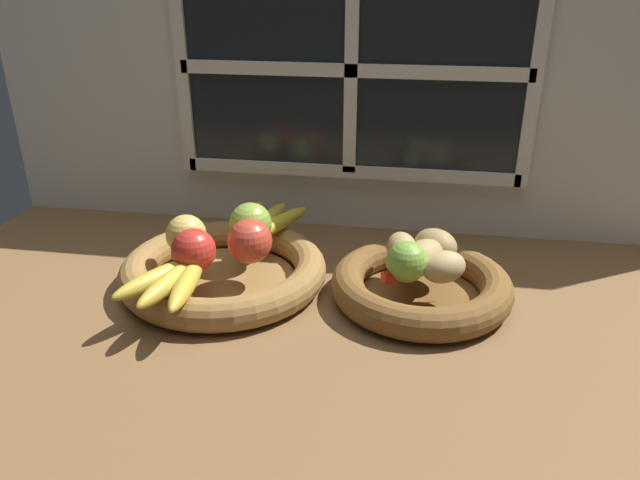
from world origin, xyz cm
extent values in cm
cube|color=brown|center=(0.00, 0.00, -1.50)|extent=(140.00, 90.00, 3.00)
cube|color=silver|center=(0.00, 30.00, 27.50)|extent=(140.00, 3.00, 55.00)
cube|color=black|center=(0.00, 28.10, 31.00)|extent=(64.00, 0.80, 38.00)
cube|color=white|center=(0.00, 27.50, 31.00)|extent=(2.40, 1.20, 38.00)
cube|color=white|center=(0.00, 27.50, 31.00)|extent=(64.00, 1.20, 2.40)
cube|color=white|center=(-32.00, 27.50, 31.00)|extent=(2.40, 1.20, 40.40)
cube|color=white|center=(32.00, 27.50, 31.00)|extent=(2.40, 1.20, 40.40)
cube|color=white|center=(0.00, 27.50, 12.00)|extent=(64.00, 1.20, 2.40)
cylinder|color=olive|center=(-17.42, 1.26, 0.50)|extent=(23.48, 23.48, 1.00)
torus|color=olive|center=(-17.42, 1.26, 2.58)|extent=(33.78, 33.78, 5.15)
cylinder|color=brown|center=(14.68, 1.26, 0.50)|extent=(19.00, 19.00, 1.00)
torus|color=brown|center=(14.68, 1.26, 2.58)|extent=(28.32, 28.32, 5.15)
sphere|color=#CC422D|center=(-12.36, 0.05, 8.72)|extent=(7.14, 7.14, 7.14)
sphere|color=#8CAD3D|center=(-14.09, 6.77, 8.73)|extent=(7.16, 7.16, 7.16)
sphere|color=#DBB756|center=(-23.38, 1.34, 8.44)|extent=(6.58, 6.58, 6.58)
sphere|color=red|center=(-19.96, -4.48, 8.59)|extent=(6.87, 6.87, 6.87)
ellipsoid|color=gold|center=(-23.44, -10.03, 6.60)|extent=(10.27, 15.40, 2.89)
ellipsoid|color=gold|center=(-21.19, -10.87, 6.60)|extent=(6.08, 16.25, 2.89)
ellipsoid|color=gold|center=(-18.79, -11.00, 6.60)|extent=(4.42, 16.20, 2.89)
sphere|color=brown|center=(-19.57, -3.04, 6.60)|extent=(2.60, 2.60, 2.60)
ellipsoid|color=yellow|center=(-10.90, 12.74, 6.49)|extent=(9.75, 16.92, 2.68)
ellipsoid|color=yellow|center=(-13.15, 13.43, 6.49)|extent=(5.45, 17.61, 2.68)
ellipsoid|color=yellow|center=(-15.51, 13.49, 6.49)|extent=(4.57, 17.59, 2.68)
sphere|color=brown|center=(-14.55, 4.84, 6.49)|extent=(2.41, 2.41, 2.41)
ellipsoid|color=#A38451|center=(16.57, 5.40, 7.72)|extent=(9.38, 9.26, 5.14)
ellipsoid|color=tan|center=(17.70, -1.75, 7.54)|extent=(8.57, 7.98, 4.79)
ellipsoid|color=tan|center=(14.68, 1.26, 7.66)|extent=(8.70, 9.23, 5.01)
ellipsoid|color=tan|center=(11.30, 3.89, 7.44)|extent=(5.89, 8.82, 4.57)
sphere|color=#7AAD3D|center=(12.25, -2.39, 8.27)|extent=(6.24, 6.24, 6.24)
cone|color=red|center=(14.79, -1.37, 6.18)|extent=(12.53, 7.44, 2.06)
camera|label=1|loc=(12.50, -82.75, 48.06)|focal=33.71mm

